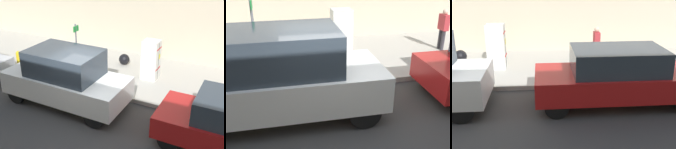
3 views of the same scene
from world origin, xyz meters
TOP-DOWN VIEW (x-y plane):
  - sidewalk_slab at (-4.16, 0.00)m, footprint 4.67×44.00m
  - discarded_refrigerator at (-3.89, 0.92)m, footprint 0.65×0.70m
  - trash_bag at (-4.78, -0.77)m, footprint 0.53×0.53m
  - pedestrian_walking_far at (-4.01, 4.95)m, footprint 0.46×0.22m
  - parked_suv_red at (-0.63, 4.91)m, footprint 1.92×4.85m

SIDE VIEW (x-z plane):
  - sidewalk_slab at x=-4.16m, z-range 0.00..0.16m
  - trash_bag at x=-4.78m, z-range 0.16..0.69m
  - parked_suv_red at x=-0.63m, z-range 0.02..1.75m
  - discarded_refrigerator at x=-3.89m, z-range 0.16..1.92m
  - pedestrian_walking_far at x=-4.01m, z-range 0.27..1.85m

